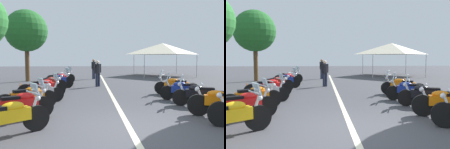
{
  "view_description": "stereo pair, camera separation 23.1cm",
  "coord_description": "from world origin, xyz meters",
  "views": [
    {
      "loc": [
        -5.58,
        1.0,
        1.85
      ],
      "look_at": [
        4.93,
        0.0,
        1.03
      ],
      "focal_mm": 36.21,
      "sensor_mm": 36.0,
      "label": 1
    },
    {
      "loc": [
        -5.58,
        0.77,
        1.85
      ],
      "look_at": [
        4.93,
        0.0,
        1.03
      ],
      "focal_mm": 36.21,
      "sensor_mm": 36.0,
      "label": 2
    }
  ],
  "objects": [
    {
      "name": "motorcycle_left_row_5",
      "position": [
        6.14,
        3.15,
        0.46
      ],
      "size": [
        1.26,
        1.78,
        1.01
      ],
      "rotation": [
        0.0,
        0.0,
        -0.98
      ],
      "color": "black",
      "rests_on": "ground_plane"
    },
    {
      "name": "motorcycle_left_row_2",
      "position": [
        2.38,
        3.16,
        0.46
      ],
      "size": [
        1.28,
        1.83,
        1.0
      ],
      "rotation": [
        0.0,
        0.0,
        -0.98
      ],
      "color": "black",
      "rests_on": "ground_plane"
    },
    {
      "name": "lane_centre_stripe",
      "position": [
        5.52,
        0.0,
        0.0
      ],
      "size": [
        23.44,
        0.16,
        0.01
      ],
      "primitive_type": "cube",
      "color": "beige",
      "rests_on": "ground_plane"
    },
    {
      "name": "motorcycle_left_row_1",
      "position": [
        1.03,
        3.03,
        0.47
      ],
      "size": [
        1.21,
        1.81,
        1.22
      ],
      "rotation": [
        0.0,
        0.0,
        -1.01
      ],
      "color": "black",
      "rests_on": "ground_plane"
    },
    {
      "name": "motorcycle_left_row_4",
      "position": [
        4.78,
        3.16,
        0.47
      ],
      "size": [
        1.13,
        1.97,
        1.02
      ],
      "rotation": [
        0.0,
        0.0,
        -1.1
      ],
      "color": "black",
      "rests_on": "ground_plane"
    },
    {
      "name": "bystander_1",
      "position": [
        8.5,
        0.56,
        0.95
      ],
      "size": [
        0.34,
        0.45,
        1.63
      ],
      "rotation": [
        0.0,
        0.0,
        0.6
      ],
      "color": "#1E2338",
      "rests_on": "ground_plane"
    },
    {
      "name": "motorcycle_left_row_8",
      "position": [
        10.17,
        3.01,
        0.47
      ],
      "size": [
        1.2,
        1.85,
        1.21
      ],
      "rotation": [
        0.0,
        0.0,
        -1.03
      ],
      "color": "black",
      "rests_on": "ground_plane"
    },
    {
      "name": "traffic_cone_0",
      "position": [
        7.76,
        -4.29,
        0.29
      ],
      "size": [
        0.36,
        0.36,
        0.61
      ],
      "color": "orange",
      "rests_on": "ground_plane"
    },
    {
      "name": "motorcycle_right_row_3",
      "position": [
        3.57,
        -2.9,
        0.46
      ],
      "size": [
        0.97,
        1.9,
        1.2
      ],
      "rotation": [
        0.0,
        0.0,
        1.19
      ],
      "color": "black",
      "rests_on": "ground_plane"
    },
    {
      "name": "motorcycle_right_row_1",
      "position": [
        0.9,
        -3.0,
        0.47
      ],
      "size": [
        0.97,
        1.95,
        1.02
      ],
      "rotation": [
        0.0,
        0.0,
        1.19
      ],
      "color": "black",
      "rests_on": "ground_plane"
    },
    {
      "name": "bystander_2",
      "position": [
        13.37,
        0.75,
        0.97
      ],
      "size": [
        0.43,
        0.37,
        1.66
      ],
      "rotation": [
        0.0,
        0.0,
        4.04
      ],
      "color": "#1E2338",
      "rests_on": "ground_plane"
    },
    {
      "name": "motorcycle_left_row_6",
      "position": [
        7.6,
        2.92,
        0.48
      ],
      "size": [
        1.27,
        1.81,
        1.23
      ],
      "rotation": [
        0.0,
        0.0,
        -0.98
      ],
      "color": "black",
      "rests_on": "ground_plane"
    },
    {
      "name": "motorcycle_left_row_3",
      "position": [
        3.53,
        2.97,
        0.46
      ],
      "size": [
        1.15,
        1.75,
        1.19
      ],
      "rotation": [
        0.0,
        0.0,
        -1.02
      ],
      "color": "black",
      "rests_on": "ground_plane"
    },
    {
      "name": "motorcycle_left_row_7",
      "position": [
        8.87,
        3.01,
        0.45
      ],
      "size": [
        1.45,
        1.7,
        0.99
      ],
      "rotation": [
        0.0,
        0.0,
        -0.88
      ],
      "color": "black",
      "rests_on": "ground_plane"
    },
    {
      "name": "motorcycle_right_row_4",
      "position": [
        4.94,
        -3.1,
        0.47
      ],
      "size": [
        1.2,
        1.91,
        1.21
      ],
      "rotation": [
        0.0,
        0.0,
        1.05
      ],
      "color": "black",
      "rests_on": "ground_plane"
    },
    {
      "name": "roadside_tree_2",
      "position": [
        12.03,
        5.77,
        3.79
      ],
      "size": [
        3.12,
        3.12,
        5.37
      ],
      "color": "brown",
      "rests_on": "ground_plane"
    },
    {
      "name": "ground_plane",
      "position": [
        0.0,
        0.0,
        0.0
      ],
      "size": [
        80.0,
        80.0,
        0.0
      ],
      "primitive_type": "plane",
      "color": "#424247"
    },
    {
      "name": "motorcycle_left_row_0",
      "position": [
        -0.3,
        2.93,
        0.47
      ],
      "size": [
        1.41,
        1.79,
        1.21
      ],
      "rotation": [
        0.0,
        0.0,
        -0.92
      ],
      "color": "black",
      "rests_on": "ground_plane"
    },
    {
      "name": "traffic_cone_2",
      "position": [
        5.68,
        4.41,
        0.29
      ],
      "size": [
        0.36,
        0.36,
        0.61
      ],
      "color": "orange",
      "rests_on": "ground_plane"
    },
    {
      "name": "event_tent",
      "position": [
        16.19,
        -6.08,
        2.65
      ],
      "size": [
        5.32,
        5.32,
        3.2
      ],
      "color": "beige",
      "rests_on": "ground_plane"
    },
    {
      "name": "motorcycle_right_row_2",
      "position": [
        2.39,
        -3.05,
        0.46
      ],
      "size": [
        0.98,
        1.97,
        1.2
      ],
      "rotation": [
        0.0,
        0.0,
        1.2
      ],
      "color": "black",
      "rests_on": "ground_plane"
    }
  ]
}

